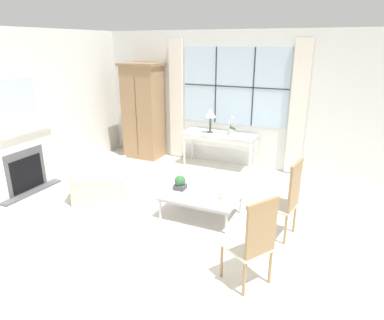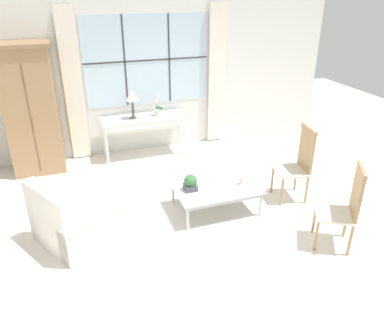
{
  "view_description": "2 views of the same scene",
  "coord_description": "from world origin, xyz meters",
  "px_view_note": "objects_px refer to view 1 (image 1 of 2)",
  "views": [
    {
      "loc": [
        2.19,
        -3.87,
        2.56
      ],
      "look_at": [
        0.18,
        0.52,
        0.89
      ],
      "focal_mm": 32.0,
      "sensor_mm": 36.0,
      "label": 1
    },
    {
      "loc": [
        -1.44,
        -3.69,
        2.91
      ],
      "look_at": [
        0.05,
        0.69,
        0.74
      ],
      "focal_mm": 35.0,
      "sensor_mm": 36.0,
      "label": 2
    }
  ],
  "objects_px": {
    "coffee_table": "(201,196)",
    "pillar_candle": "(222,196)",
    "side_chair_wooden": "(287,197)",
    "potted_plant_small": "(180,183)",
    "potted_orchid": "(231,128)",
    "accent_chair_wooden": "(254,239)",
    "fireplace": "(20,157)",
    "armchair_upholstered": "(99,181)",
    "armoire": "(143,111)",
    "table_lamp": "(210,114)",
    "console_table": "(220,137)"
  },
  "relations": [
    {
      "from": "armoire",
      "to": "accent_chair_wooden",
      "type": "distance_m",
      "value": 4.9
    },
    {
      "from": "accent_chair_wooden",
      "to": "potted_plant_small",
      "type": "bearing_deg",
      "value": 140.28
    },
    {
      "from": "potted_orchid",
      "to": "pillar_candle",
      "type": "bearing_deg",
      "value": -74.18
    },
    {
      "from": "table_lamp",
      "to": "potted_orchid",
      "type": "bearing_deg",
      "value": 3.08
    },
    {
      "from": "armoire",
      "to": "table_lamp",
      "type": "bearing_deg",
      "value": -0.51
    },
    {
      "from": "accent_chair_wooden",
      "to": "potted_plant_small",
      "type": "relative_size",
      "value": 4.67
    },
    {
      "from": "potted_orchid",
      "to": "coffee_table",
      "type": "xyz_separation_m",
      "value": [
        0.28,
        -2.17,
        -0.56
      ]
    },
    {
      "from": "armoire",
      "to": "console_table",
      "type": "xyz_separation_m",
      "value": [
        1.85,
        0.03,
        -0.4
      ]
    },
    {
      "from": "coffee_table",
      "to": "pillar_candle",
      "type": "bearing_deg",
      "value": -10.41
    },
    {
      "from": "console_table",
      "to": "table_lamp",
      "type": "bearing_deg",
      "value": -167.63
    },
    {
      "from": "armoire",
      "to": "table_lamp",
      "type": "xyz_separation_m",
      "value": [
        1.65,
        -0.01,
        0.08
      ]
    },
    {
      "from": "armchair_upholstered",
      "to": "fireplace",
      "type": "bearing_deg",
      "value": -163.64
    },
    {
      "from": "armoire",
      "to": "table_lamp",
      "type": "relative_size",
      "value": 4.09
    },
    {
      "from": "armoire",
      "to": "coffee_table",
      "type": "relative_size",
      "value": 1.84
    },
    {
      "from": "potted_orchid",
      "to": "accent_chair_wooden",
      "type": "xyz_separation_m",
      "value": [
        1.41,
        -3.4,
        -0.32
      ]
    },
    {
      "from": "fireplace",
      "to": "accent_chair_wooden",
      "type": "xyz_separation_m",
      "value": [
        4.39,
        -0.76,
        -0.08
      ]
    },
    {
      "from": "armchair_upholstered",
      "to": "side_chair_wooden",
      "type": "height_order",
      "value": "side_chair_wooden"
    },
    {
      "from": "accent_chair_wooden",
      "to": "pillar_candle",
      "type": "xyz_separation_m",
      "value": [
        -0.78,
        1.17,
        -0.15
      ]
    },
    {
      "from": "fireplace",
      "to": "table_lamp",
      "type": "distance_m",
      "value": 3.67
    },
    {
      "from": "side_chair_wooden",
      "to": "pillar_candle",
      "type": "distance_m",
      "value": 0.93
    },
    {
      "from": "armoire",
      "to": "potted_orchid",
      "type": "relative_size",
      "value": 5.47
    },
    {
      "from": "coffee_table",
      "to": "potted_orchid",
      "type": "bearing_deg",
      "value": 97.34
    },
    {
      "from": "console_table",
      "to": "potted_plant_small",
      "type": "distance_m",
      "value": 2.19
    },
    {
      "from": "side_chair_wooden",
      "to": "potted_plant_small",
      "type": "bearing_deg",
      "value": 177.36
    },
    {
      "from": "potted_plant_small",
      "to": "console_table",
      "type": "bearing_deg",
      "value": 94.09
    },
    {
      "from": "side_chair_wooden",
      "to": "coffee_table",
      "type": "bearing_deg",
      "value": 177.31
    },
    {
      "from": "table_lamp",
      "to": "pillar_candle",
      "type": "xyz_separation_m",
      "value": [
        1.07,
        -2.21,
        -0.71
      ]
    },
    {
      "from": "armchair_upholstered",
      "to": "coffee_table",
      "type": "height_order",
      "value": "armchair_upholstered"
    },
    {
      "from": "table_lamp",
      "to": "accent_chair_wooden",
      "type": "bearing_deg",
      "value": -61.24
    },
    {
      "from": "fireplace",
      "to": "potted_plant_small",
      "type": "distance_m",
      "value": 2.93
    },
    {
      "from": "fireplace",
      "to": "pillar_candle",
      "type": "bearing_deg",
      "value": 6.44
    },
    {
      "from": "accent_chair_wooden",
      "to": "pillar_candle",
      "type": "height_order",
      "value": "accent_chair_wooden"
    },
    {
      "from": "fireplace",
      "to": "coffee_table",
      "type": "xyz_separation_m",
      "value": [
        3.25,
        0.47,
        -0.32
      ]
    },
    {
      "from": "side_chair_wooden",
      "to": "accent_chair_wooden",
      "type": "relative_size",
      "value": 1.04
    },
    {
      "from": "console_table",
      "to": "coffee_table",
      "type": "relative_size",
      "value": 1.33
    },
    {
      "from": "side_chair_wooden",
      "to": "fireplace",
      "type": "bearing_deg",
      "value": -174.79
    },
    {
      "from": "coffee_table",
      "to": "pillar_candle",
      "type": "height_order",
      "value": "pillar_candle"
    },
    {
      "from": "table_lamp",
      "to": "armchair_upholstered",
      "type": "distance_m",
      "value": 2.66
    },
    {
      "from": "potted_plant_small",
      "to": "fireplace",
      "type": "bearing_deg",
      "value": -170.4
    },
    {
      "from": "table_lamp",
      "to": "armchair_upholstered",
      "type": "height_order",
      "value": "table_lamp"
    },
    {
      "from": "side_chair_wooden",
      "to": "potted_plant_small",
      "type": "relative_size",
      "value": 4.85
    },
    {
      "from": "armoire",
      "to": "side_chair_wooden",
      "type": "bearing_deg",
      "value": -31.41
    },
    {
      "from": "console_table",
      "to": "coffee_table",
      "type": "height_order",
      "value": "console_table"
    },
    {
      "from": "accent_chair_wooden",
      "to": "potted_plant_small",
      "type": "height_order",
      "value": "accent_chair_wooden"
    },
    {
      "from": "armoire",
      "to": "pillar_candle",
      "type": "height_order",
      "value": "armoire"
    },
    {
      "from": "fireplace",
      "to": "armchair_upholstered",
      "type": "xyz_separation_m",
      "value": [
        1.35,
        0.4,
        -0.37
      ]
    },
    {
      "from": "potted_orchid",
      "to": "armchair_upholstered",
      "type": "xyz_separation_m",
      "value": [
        -1.62,
        -2.25,
        -0.61
      ]
    },
    {
      "from": "side_chair_wooden",
      "to": "accent_chair_wooden",
      "type": "height_order",
      "value": "side_chair_wooden"
    },
    {
      "from": "potted_orchid",
      "to": "side_chair_wooden",
      "type": "relative_size",
      "value": 0.35
    },
    {
      "from": "pillar_candle",
      "to": "armchair_upholstered",
      "type": "bearing_deg",
      "value": -179.76
    }
  ]
}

